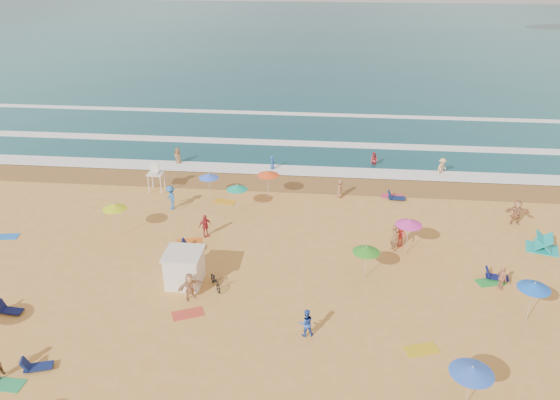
{
  "coord_description": "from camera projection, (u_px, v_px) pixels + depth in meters",
  "views": [
    {
      "loc": [
        4.6,
        -29.33,
        18.65
      ],
      "look_at": [
        1.11,
        6.0,
        1.5
      ],
      "focal_mm": 35.0,
      "sensor_mm": 36.0,
      "label": 1
    }
  ],
  "objects": [
    {
      "name": "bicycle",
      "position": [
        216.0,
        281.0,
        31.97
      ],
      "size": [
        1.38,
        1.83,
        0.92
      ],
      "primitive_type": "imported",
      "rotation": [
        0.0,
        0.0,
        0.51
      ],
      "color": "black",
      "rests_on": "ground"
    },
    {
      "name": "loungers",
      "position": [
        381.0,
        289.0,
        31.76
      ],
      "size": [
        45.86,
        23.77,
        0.34
      ],
      "color": "#0E1448",
      "rests_on": "ground"
    },
    {
      "name": "ocean",
      "position": [
        312.0,
        39.0,
        110.07
      ],
      "size": [
        220.0,
        140.0,
        0.18
      ],
      "primitive_type": "cube",
      "color": "#0C4756",
      "rests_on": "ground"
    },
    {
      "name": "beach_umbrellas",
      "position": [
        309.0,
        235.0,
        33.56
      ],
      "size": [
        67.17,
        29.27,
        0.78
      ],
      "color": "green",
      "rests_on": "ground"
    },
    {
      "name": "towels",
      "position": [
        218.0,
        286.0,
        32.31
      ],
      "size": [
        33.86,
        25.28,
        0.03
      ],
      "color": "#B13116",
      "rests_on": "ground"
    },
    {
      "name": "cabana",
      "position": [
        184.0,
        269.0,
        32.18
      ],
      "size": [
        2.0,
        2.0,
        2.0
      ],
      "primitive_type": "cube",
      "color": "white",
      "rests_on": "ground"
    },
    {
      "name": "lifeguard_stand",
      "position": [
        156.0,
        179.0,
        43.98
      ],
      "size": [
        1.2,
        1.2,
        2.1
      ],
      "primitive_type": null,
      "color": "white",
      "rests_on": "ground"
    },
    {
      "name": "wet_sand",
      "position": [
        274.0,
        182.0,
        46.0
      ],
      "size": [
        220.0,
        220.0,
        0.0
      ],
      "primitive_type": "plane",
      "color": "olive",
      "rests_on": "ground"
    },
    {
      "name": "surf_foam",
      "position": [
        284.0,
        145.0,
        53.86
      ],
      "size": [
        200.0,
        18.7,
        0.05
      ],
      "color": "white",
      "rests_on": "ground"
    },
    {
      "name": "cabana_roof",
      "position": [
        183.0,
        253.0,
        31.71
      ],
      "size": [
        2.2,
        2.2,
        0.12
      ],
      "primitive_type": "cube",
      "color": "silver",
      "rests_on": "cabana"
    },
    {
      "name": "beachgoers",
      "position": [
        276.0,
        219.0,
        38.25
      ],
      "size": [
        44.4,
        29.14,
        2.14
      ],
      "color": "blue",
      "rests_on": "ground"
    },
    {
      "name": "ground",
      "position": [
        253.0,
        261.0,
        34.8
      ],
      "size": [
        220.0,
        220.0,
        0.0
      ],
      "primitive_type": "plane",
      "color": "gold",
      "rests_on": "ground"
    }
  ]
}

